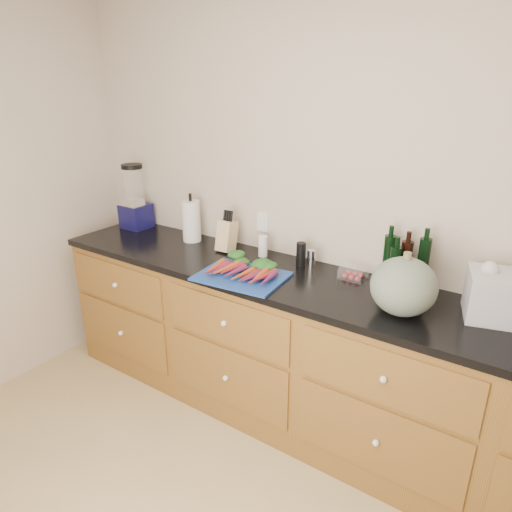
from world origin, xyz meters
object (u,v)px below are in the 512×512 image
Objects in this scene: cutting_board at (242,276)px; knife_block at (227,236)px; blender_appliance at (135,201)px; paper_towel at (191,221)px; tomato_box at (353,273)px; carrots at (246,269)px; squash at (404,286)px.

knife_block reaches higher than cutting_board.
cutting_board is 1.25m from blender_appliance.
tomato_box is (1.17, 0.01, -0.11)m from paper_towel.
blender_appliance is (-1.20, 0.28, 0.17)m from carrots.
cutting_board is at bearing -90.00° from carrots.
cutting_board is 1.72× the size of paper_towel.
paper_towel reaches higher than cutting_board.
blender_appliance is at bearing 173.43° from squash.
paper_towel is (-0.65, 0.32, 0.13)m from cutting_board.
tomato_box is at bearing 144.07° from squash.
paper_towel reaches higher than carrots.
squash is at bearing -9.01° from paper_towel.
knife_block reaches higher than tomato_box.
carrots is at bearing -150.73° from tomato_box.
knife_block is 1.41× the size of tomato_box.
blender_appliance is at bearing 165.13° from cutting_board.
paper_towel is 2.01× the size of tomato_box.
blender_appliance is (-1.20, 0.32, 0.20)m from cutting_board.
cutting_board is 0.74m from paper_towel.
blender_appliance is 1.69× the size of paper_towel.
carrots reaches higher than tomato_box.
tomato_box is at bearing 32.35° from cutting_board.
knife_block is at bearing 169.61° from squash.
cutting_board is 2.45× the size of knife_block.
cutting_board is 1.56× the size of squash.
paper_towel is 1.18m from tomato_box.
cutting_board is at bearing -41.89° from knife_block.
blender_appliance reaches higher than cutting_board.
paper_towel is at bearing 153.76° from cutting_board.
cutting_board is 0.62m from tomato_box.
blender_appliance is 0.87m from knife_block.
blender_appliance is 0.55m from paper_towel.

